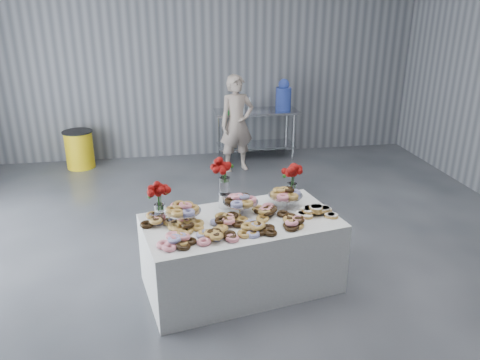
# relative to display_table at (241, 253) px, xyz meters

# --- Properties ---
(ground) EXTENTS (9.00, 9.00, 0.00)m
(ground) POSITION_rel_display_table_xyz_m (0.01, -0.04, -0.38)
(ground) COLOR #33353A
(ground) RESTS_ON ground
(room_walls) EXTENTS (8.04, 9.04, 4.02)m
(room_walls) POSITION_rel_display_table_xyz_m (-0.26, 0.03, 2.26)
(room_walls) COLOR slate
(room_walls) RESTS_ON ground
(display_table) EXTENTS (2.05, 1.34, 0.75)m
(display_table) POSITION_rel_display_table_xyz_m (0.00, 0.00, 0.00)
(display_table) COLOR white
(display_table) RESTS_ON ground
(prep_table) EXTENTS (1.50, 0.60, 0.90)m
(prep_table) POSITION_rel_display_table_xyz_m (0.97, 4.06, 0.24)
(prep_table) COLOR silver
(prep_table) RESTS_ON ground
(donut_mounds) EXTENTS (1.92, 1.13, 0.09)m
(donut_mounds) POSITION_rel_display_table_xyz_m (0.00, -0.05, 0.42)
(donut_mounds) COLOR gold
(donut_mounds) RESTS_ON display_table
(cake_stand_left) EXTENTS (0.36, 0.36, 0.17)m
(cake_stand_left) POSITION_rel_display_table_xyz_m (-0.57, 0.04, 0.52)
(cake_stand_left) COLOR silver
(cake_stand_left) RESTS_ON display_table
(cake_stand_mid) EXTENTS (0.36, 0.36, 0.17)m
(cake_stand_mid) POSITION_rel_display_table_xyz_m (0.02, 0.16, 0.52)
(cake_stand_mid) COLOR silver
(cake_stand_mid) RESTS_ON display_table
(cake_stand_right) EXTENTS (0.36, 0.36, 0.17)m
(cake_stand_right) POSITION_rel_display_table_xyz_m (0.51, 0.25, 0.52)
(cake_stand_right) COLOR silver
(cake_stand_right) RESTS_ON display_table
(danish_pile) EXTENTS (0.48, 0.48, 0.11)m
(danish_pile) POSITION_rel_display_table_xyz_m (0.76, -0.01, 0.43)
(danish_pile) COLOR white
(danish_pile) RESTS_ON display_table
(bouquet_left) EXTENTS (0.26, 0.26, 0.42)m
(bouquet_left) POSITION_rel_display_table_xyz_m (-0.78, 0.10, 0.67)
(bouquet_left) COLOR white
(bouquet_left) RESTS_ON display_table
(bouquet_right) EXTENTS (0.26, 0.26, 0.42)m
(bouquet_right) POSITION_rel_display_table_xyz_m (0.63, 0.43, 0.67)
(bouquet_right) COLOR white
(bouquet_right) RESTS_ON display_table
(bouquet_center) EXTENTS (0.26, 0.26, 0.57)m
(bouquet_center) POSITION_rel_display_table_xyz_m (-0.11, 0.33, 0.75)
(bouquet_center) COLOR silver
(bouquet_center) RESTS_ON display_table
(water_jug) EXTENTS (0.28, 0.28, 0.55)m
(water_jug) POSITION_rel_display_table_xyz_m (1.47, 4.06, 0.77)
(water_jug) COLOR #4362E5
(water_jug) RESTS_ON prep_table
(drink_bottles) EXTENTS (0.54, 0.08, 0.27)m
(drink_bottles) POSITION_rel_display_table_xyz_m (0.65, 3.96, 0.66)
(drink_bottles) COLOR #268C33
(drink_bottles) RESTS_ON prep_table
(person) EXTENTS (0.67, 0.51, 1.64)m
(person) POSITION_rel_display_table_xyz_m (0.53, 3.50, 0.44)
(person) COLOR #CC8C93
(person) RESTS_ON ground
(trash_barrel) EXTENTS (0.51, 0.51, 0.66)m
(trash_barrel) POSITION_rel_display_table_xyz_m (-2.17, 4.06, -0.04)
(trash_barrel) COLOR yellow
(trash_barrel) RESTS_ON ground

